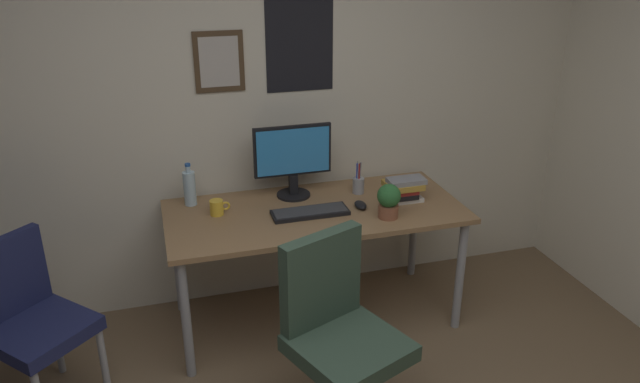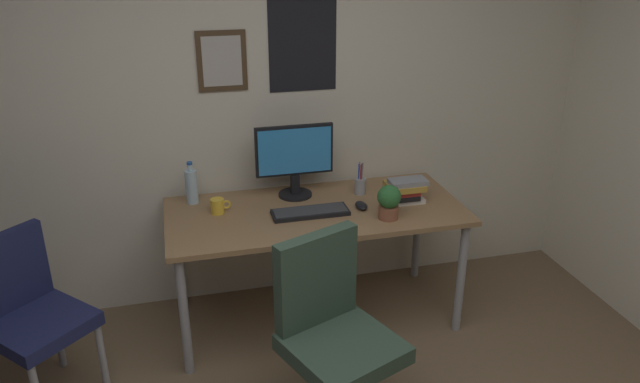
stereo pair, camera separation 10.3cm
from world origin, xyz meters
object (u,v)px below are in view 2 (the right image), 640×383
potted_plant (389,201)px  pen_cup (360,185)px  computer_mouse (361,206)px  water_bottle (192,186)px  monitor (295,158)px  keyboard (310,212)px  coffee_mug_near (218,206)px  book_stack_left (405,190)px  office_chair (332,328)px  side_chair (29,310)px

potted_plant → pen_cup: (-0.04, 0.37, -0.05)m
computer_mouse → water_bottle: bearing=160.9°
monitor → pen_cup: monitor is taller
potted_plant → keyboard: bearing=158.7°
computer_mouse → water_bottle: (-0.93, 0.32, 0.09)m
coffee_mug_near → book_stack_left: 1.08m
computer_mouse → pen_cup: (0.06, 0.21, 0.04)m
pen_cup → computer_mouse: bearing=-106.2°
water_bottle → coffee_mug_near: 0.23m
water_bottle → potted_plant: size_ratio=1.29×
monitor → pen_cup: 0.43m
office_chair → water_bottle: bearing=116.1°
office_chair → keyboard: (0.09, 0.78, 0.22)m
keyboard → computer_mouse: (0.30, 0.00, 0.01)m
office_chair → monitor: bearing=86.8°
office_chair → book_stack_left: size_ratio=4.21×
book_stack_left → coffee_mug_near: bearing=174.3°
water_bottle → book_stack_left: (1.20, -0.29, -0.03)m
potted_plant → coffee_mug_near: bearing=161.6°
office_chair → side_chair: bearing=158.7°
side_chair → keyboard: size_ratio=2.03×
monitor → water_bottle: size_ratio=1.82×
office_chair → pen_cup: 1.12m
side_chair → keyboard: side_chair is taller
office_chair → monitor: size_ratio=2.07×
coffee_mug_near → pen_cup: bearing=4.8°
computer_mouse → potted_plant: potted_plant is taller
water_bottle → coffee_mug_near: water_bottle is taller
coffee_mug_near → potted_plant: potted_plant is taller
office_chair → water_bottle: water_bottle is taller
monitor → pen_cup: (0.39, -0.07, -0.19)m
side_chair → computer_mouse: 1.79m
side_chair → pen_cup: bearing=14.2°
coffee_mug_near → office_chair: bearing=-66.0°
office_chair → pen_cup: office_chair is taller
monitor → book_stack_left: size_ratio=2.04×
side_chair → keyboard: 1.50m
office_chair → side_chair: 1.47m
office_chair → monitor: monitor is taller
computer_mouse → pen_cup: size_ratio=0.55×
water_bottle → potted_plant: bearing=-25.0°
keyboard → pen_cup: size_ratio=2.15×
office_chair → potted_plant: 0.85m
monitor → coffee_mug_near: 0.53m
computer_mouse → coffee_mug_near: (-0.80, 0.14, 0.02)m
book_stack_left → computer_mouse: bearing=-173.3°
monitor → water_bottle: (-0.60, 0.04, -0.13)m
computer_mouse → book_stack_left: (0.27, 0.03, 0.05)m
office_chair → computer_mouse: 0.90m
water_bottle → pen_cup: bearing=-6.3°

